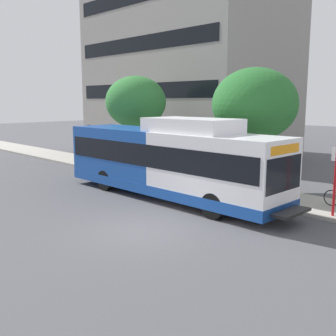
% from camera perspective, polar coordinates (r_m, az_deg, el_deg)
% --- Properties ---
extents(ground_plane, '(120.00, 120.00, 0.00)m').
position_cam_1_polar(ground_plane, '(20.31, -18.75, -3.31)').
color(ground_plane, '#4C4C51').
extents(sidewalk_curb, '(3.00, 56.00, 0.14)m').
position_cam_1_polar(sidewalk_curb, '(22.64, -0.33, -1.32)').
color(sidewalk_curb, '#A8A399').
rests_on(sidewalk_curb, ground).
extents(transit_bus, '(2.58, 12.25, 3.65)m').
position_cam_1_polar(transit_bus, '(17.84, 0.08, 1.04)').
color(transit_bus, white).
rests_on(transit_bus, ground).
extents(bus_stop_sign_pole, '(0.10, 0.36, 2.60)m').
position_cam_1_polar(bus_stop_sign_pole, '(15.80, 22.89, -1.04)').
color(bus_stop_sign_pole, red).
rests_on(bus_stop_sign_pole, sidewalk_curb).
extents(street_tree_near_stop, '(4.02, 4.02, 5.77)m').
position_cam_1_polar(street_tree_near_stop, '(19.39, 12.33, 8.90)').
color(street_tree_near_stop, '#4C3823').
rests_on(street_tree_near_stop, sidewalk_curb).
extents(street_tree_mid_block, '(3.77, 3.77, 5.76)m').
position_cam_1_polar(street_tree_mid_block, '(25.13, -4.64, 9.40)').
color(street_tree_mid_block, '#4C3823').
rests_on(street_tree_mid_block, sidewalk_curb).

